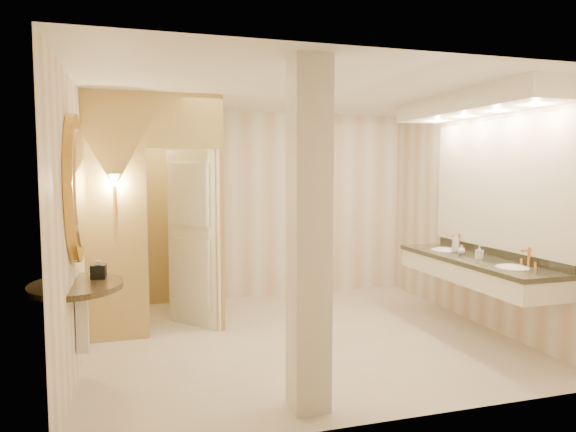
{
  "coord_description": "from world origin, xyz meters",
  "views": [
    {
      "loc": [
        -1.7,
        -5.3,
        1.85
      ],
      "look_at": [
        -0.08,
        0.2,
        1.35
      ],
      "focal_mm": 32.0,
      "sensor_mm": 36.0,
      "label": 1
    }
  ],
  "objects": [
    {
      "name": "toilet_closet",
      "position": [
        -1.14,
        0.96,
        1.39
      ],
      "size": [
        1.5,
        1.55,
        2.7
      ],
      "color": "tan",
      "rests_on": "floor"
    },
    {
      "name": "console_shelf",
      "position": [
        -2.21,
        -0.54,
        1.34
      ],
      "size": [
        0.99,
        0.99,
        1.94
      ],
      "color": "black",
      "rests_on": "floor"
    },
    {
      "name": "wall_back",
      "position": [
        0.0,
        2.0,
        1.35
      ],
      "size": [
        4.5,
        0.02,
        2.7
      ],
      "primitive_type": "cube",
      "color": "silver",
      "rests_on": "floor"
    },
    {
      "name": "soap_bottle_c",
      "position": [
        1.97,
        0.01,
        0.99
      ],
      "size": [
        0.12,
        0.12,
        0.24
      ],
      "primitive_type": "imported",
      "rotation": [
        0.0,
        0.0,
        0.41
      ],
      "color": "#C6B28C",
      "rests_on": "vanity"
    },
    {
      "name": "soap_bottle_a",
      "position": [
        1.94,
        -0.48,
        0.95
      ],
      "size": [
        0.09,
        0.09,
        0.15
      ],
      "primitive_type": "imported",
      "rotation": [
        0.0,
        0.0,
        0.43
      ],
      "color": "beige",
      "rests_on": "vanity"
    },
    {
      "name": "wall_front",
      "position": [
        0.0,
        -2.0,
        1.35
      ],
      "size": [
        4.5,
        0.02,
        2.7
      ],
      "primitive_type": "cube",
      "color": "silver",
      "rests_on": "floor"
    },
    {
      "name": "ceiling",
      "position": [
        0.0,
        0.0,
        2.7
      ],
      "size": [
        4.5,
        4.5,
        0.0
      ],
      "primitive_type": "plane",
      "rotation": [
        3.14,
        0.0,
        0.0
      ],
      "color": "white",
      "rests_on": "wall_back"
    },
    {
      "name": "toilet",
      "position": [
        -1.95,
        1.75,
        0.41
      ],
      "size": [
        0.68,
        0.91,
        0.83
      ],
      "primitive_type": "imported",
      "rotation": [
        0.0,
        0.0,
        2.84
      ],
      "color": "white",
      "rests_on": "floor"
    },
    {
      "name": "floor",
      "position": [
        0.0,
        0.0,
        0.0
      ],
      "size": [
        4.5,
        4.5,
        0.0
      ],
      "primitive_type": "plane",
      "color": "beige",
      "rests_on": "ground"
    },
    {
      "name": "wall_sconce",
      "position": [
        -1.93,
        0.43,
        1.73
      ],
      "size": [
        0.14,
        0.14,
        0.42
      ],
      "color": "#D48C43",
      "rests_on": "toilet_closet"
    },
    {
      "name": "soap_bottle_b",
      "position": [
        1.93,
        -0.16,
        0.93
      ],
      "size": [
        0.09,
        0.09,
        0.11
      ],
      "primitive_type": "imported",
      "rotation": [
        0.0,
        0.0,
        -0.0
      ],
      "color": "silver",
      "rests_on": "vanity"
    },
    {
      "name": "pillar",
      "position": [
        -0.45,
        -1.63,
        1.35
      ],
      "size": [
        0.28,
        0.28,
        2.7
      ],
      "primitive_type": "cube",
      "color": "white",
      "rests_on": "floor"
    },
    {
      "name": "wall_right",
      "position": [
        2.25,
        0.0,
        1.35
      ],
      "size": [
        0.02,
        4.0,
        2.7
      ],
      "primitive_type": "cube",
      "color": "silver",
      "rests_on": "floor"
    },
    {
      "name": "vanity",
      "position": [
        1.98,
        -0.4,
        1.63
      ],
      "size": [
        0.75,
        2.42,
        2.09
      ],
      "color": "white",
      "rests_on": "floor"
    },
    {
      "name": "tissue_box",
      "position": [
        -2.05,
        -0.4,
        0.94
      ],
      "size": [
        0.14,
        0.14,
        0.13
      ],
      "primitive_type": "cube",
      "rotation": [
        0.0,
        0.0,
        -0.09
      ],
      "color": "black",
      "rests_on": "console_shelf"
    },
    {
      "name": "wall_left",
      "position": [
        -2.25,
        0.0,
        1.35
      ],
      "size": [
        0.02,
        4.0,
        2.7
      ],
      "primitive_type": "cube",
      "color": "silver",
      "rests_on": "floor"
    }
  ]
}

